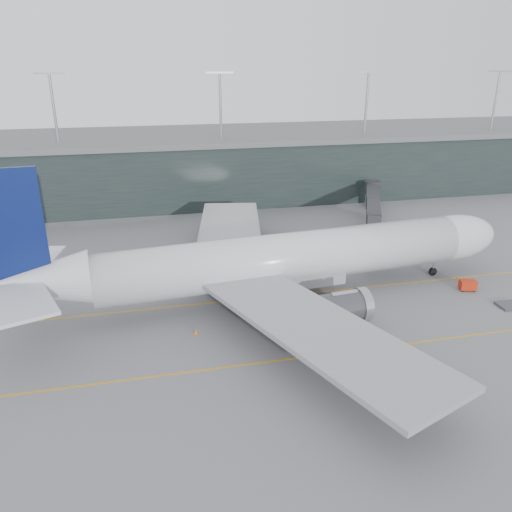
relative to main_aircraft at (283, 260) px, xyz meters
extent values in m
plane|color=slate|center=(-4.92, 4.51, -5.79)|extent=(320.00, 320.00, 0.00)
cube|color=orange|center=(-4.92, 0.51, -5.78)|extent=(160.00, 0.25, 0.02)
cube|color=orange|center=(-4.92, -15.49, -5.78)|extent=(160.00, 0.25, 0.02)
cube|color=orange|center=(0.08, 24.51, -5.78)|extent=(0.25, 60.00, 0.02)
cube|color=black|center=(-4.92, 62.51, 1.21)|extent=(240.00, 35.00, 14.00)
cube|color=#575A5C|center=(-4.92, 62.51, 8.81)|extent=(240.00, 36.00, 1.20)
cylinder|color=#9E9EA3|center=(-34.92, 52.51, 16.21)|extent=(0.60, 0.60, 14.00)
cylinder|color=#9E9EA3|center=(0.08, 52.51, 16.21)|extent=(0.60, 0.60, 14.00)
cylinder|color=#9E9EA3|center=(35.08, 52.51, 16.21)|extent=(0.60, 0.60, 14.00)
cylinder|color=#9E9EA3|center=(70.08, 52.51, 16.21)|extent=(0.60, 0.60, 14.00)
cylinder|color=silver|center=(0.52, 0.05, 0.19)|extent=(52.29, 11.80, 6.99)
ellipsoid|color=silver|center=(28.02, 2.62, 0.19)|extent=(15.27, 8.33, 6.99)
cone|color=silver|center=(-31.47, -2.95, 0.97)|extent=(12.97, 7.84, 6.71)
cube|color=gray|center=(-0.60, -0.06, -2.52)|extent=(18.49, 7.29, 2.25)
cube|color=black|center=(32.29, 3.02, 1.31)|extent=(2.78, 3.60, 0.90)
cube|color=gray|center=(-1.22, -17.66, -0.94)|extent=(21.35, 34.14, 0.62)
cylinder|color=#3B3C41|center=(3.76, -10.40, -2.86)|extent=(8.23, 4.66, 3.95)
cube|color=gray|center=(-4.48, 17.13, -0.94)|extent=(16.01, 34.01, 0.62)
cylinder|color=#3B3C41|center=(1.77, 10.92, -2.86)|extent=(8.23, 4.66, 3.95)
cube|color=#09144D|center=(-33.15, -3.11, 8.08)|extent=(7.35, 1.24, 13.53)
cube|color=silver|center=(-32.01, -9.23, 1.54)|extent=(9.34, 11.67, 0.39)
cube|color=silver|center=(-33.17, 3.12, 1.54)|extent=(7.81, 11.04, 0.39)
cylinder|color=black|center=(25.21, 2.36, -5.17)|extent=(1.28, 0.56, 1.24)
cylinder|color=#9E9EA3|center=(25.21, 2.36, -4.32)|extent=(0.34, 0.34, 2.93)
cylinder|color=black|center=(-3.47, -5.76, -5.06)|extent=(1.51, 0.70, 1.47)
cylinder|color=black|center=(-4.47, 5.02, -5.06)|extent=(1.51, 0.70, 1.47)
cube|color=#26262B|center=(15.96, 4.47, -1.15)|extent=(4.10, 4.28, 2.60)
cube|color=#26262B|center=(19.19, 11.46, -1.15)|extent=(7.16, 11.92, 2.32)
cube|color=#26262B|center=(24.25, 22.41, -1.15)|extent=(7.37, 12.02, 2.41)
cube|color=#26262B|center=(29.31, 33.36, -1.15)|extent=(7.58, 12.12, 2.51)
cylinder|color=#9E9EA3|center=(19.47, 12.05, -4.03)|extent=(0.46, 0.46, 3.53)
cube|color=#3B3C41|center=(19.47, 12.05, -5.46)|extent=(2.27, 2.04, 0.65)
cylinder|color=#26262B|center=(15.96, 45.01, -1.15)|extent=(3.71, 3.71, 2.78)
cylinder|color=#26262B|center=(15.96, 45.01, -4.12)|extent=(1.67, 1.67, 3.34)
cube|color=#B5240C|center=(27.14, -3.82, -4.91)|extent=(2.56, 1.95, 1.34)
cylinder|color=black|center=(26.21, -4.12, -5.58)|extent=(0.44, 0.25, 0.41)
cylinder|color=black|center=(27.82, -4.53, -5.58)|extent=(0.44, 0.25, 0.41)
cylinder|color=black|center=(26.46, -3.12, -5.58)|extent=(0.44, 0.25, 0.41)
cylinder|color=black|center=(28.07, -3.52, -5.58)|extent=(0.44, 0.25, 0.41)
cube|color=#3A3A3F|center=(29.66, -9.80, -5.60)|extent=(3.28, 2.66, 0.32)
cube|color=#3B3C41|center=(-10.13, 14.28, -5.66)|extent=(2.00, 1.71, 0.18)
cube|color=#A0A4AB|center=(-10.13, 14.28, -4.86)|extent=(1.63, 1.56, 1.33)
cube|color=navy|center=(-10.13, 14.28, -4.16)|extent=(1.68, 1.61, 0.07)
cube|color=#3B3C41|center=(-5.92, 16.76, -5.62)|extent=(2.46, 2.05, 0.23)
cube|color=silver|center=(-5.92, 16.76, -4.59)|extent=(2.00, 1.89, 1.72)
cube|color=navy|center=(-5.92, 16.76, -3.70)|extent=(2.06, 1.96, 0.09)
cube|color=#3B3C41|center=(-5.49, 15.17, -5.62)|extent=(2.81, 2.57, 0.23)
cube|color=silver|center=(-5.49, 15.17, -4.60)|extent=(2.34, 2.28, 1.70)
cube|color=navy|center=(-5.49, 15.17, -3.71)|extent=(2.42, 2.36, 0.09)
cone|color=orange|center=(27.67, -0.40, -5.42)|extent=(0.46, 0.46, 0.74)
cone|color=#D4530B|center=(4.33, -13.00, -5.47)|extent=(0.41, 0.41, 0.64)
cone|color=#D44E0B|center=(2.40, 14.66, -5.46)|extent=(0.42, 0.42, 0.67)
cone|color=orange|center=(-13.23, -7.57, -5.42)|extent=(0.46, 0.46, 0.73)
camera|label=1|loc=(-18.04, -61.70, 25.54)|focal=35.00mm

